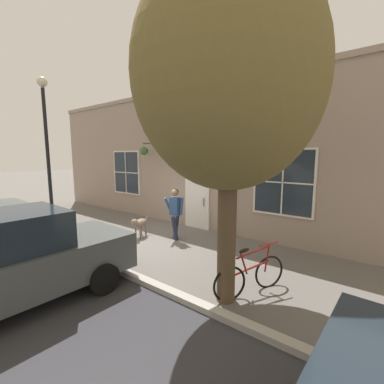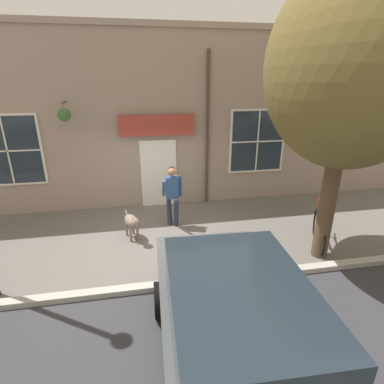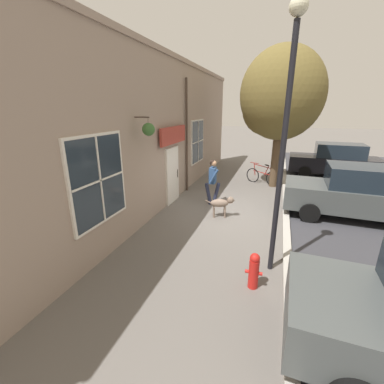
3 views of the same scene
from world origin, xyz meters
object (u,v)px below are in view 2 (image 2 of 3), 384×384
(dog_on_leash, at_px, (132,222))
(parked_car_mid_block, at_px, (233,334))
(street_tree_by_curb, at_px, (347,76))
(pedestrian_walking, at_px, (172,191))
(leaning_bicycle, at_px, (319,229))

(dog_on_leash, xyz_separation_m, parked_car_mid_block, (4.18, 1.29, 0.40))
(parked_car_mid_block, bearing_deg, street_tree_by_curb, 132.77)
(pedestrian_walking, distance_m, leaning_bicycle, 3.83)
(dog_on_leash, height_order, leaning_bicycle, leaning_bicycle)
(leaning_bicycle, bearing_deg, street_tree_by_curb, -32.00)
(pedestrian_walking, relative_size, parked_car_mid_block, 0.39)
(dog_on_leash, bearing_deg, street_tree_by_curb, 71.62)
(dog_on_leash, distance_m, leaning_bicycle, 4.63)
(parked_car_mid_block, bearing_deg, leaning_bicycle, 134.33)
(pedestrian_walking, distance_m, parked_car_mid_block, 4.77)
(pedestrian_walking, bearing_deg, dog_on_leash, -61.74)
(dog_on_leash, xyz_separation_m, street_tree_by_curb, (1.42, 4.27, 3.41))
(pedestrian_walking, relative_size, leaning_bicycle, 1.06)
(pedestrian_walking, xyz_separation_m, dog_on_leash, (0.59, -1.09, -0.53))
(pedestrian_walking, relative_size, dog_on_leash, 1.74)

